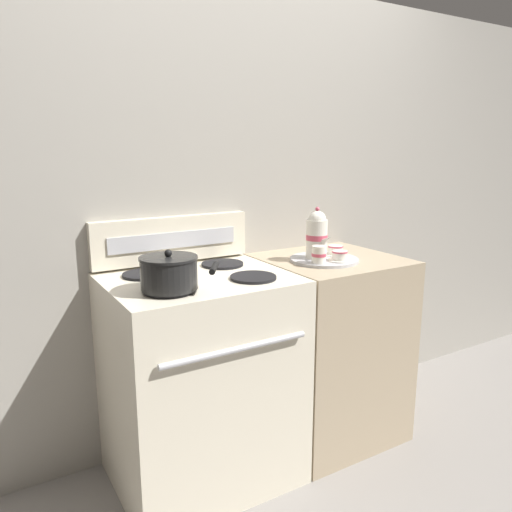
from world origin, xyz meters
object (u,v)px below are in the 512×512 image
Objects in this scene: stove at (201,379)px; teacup_left at (340,256)px; serving_tray at (324,260)px; teacup_right at (335,250)px; creamer_jug at (319,255)px; teapot at (317,235)px; saucepan at (169,273)px.

stove is 8.45× the size of teacup_left.
serving_tray reaches higher than stove.
serving_tray is at bearing -165.52° from teacup_right.
teacup_right reaches higher than stove.
teacup_right is at bearing 58.90° from teacup_left.
creamer_jug reaches higher than serving_tray.
creamer_jug is at bearing -122.13° from teapot.
serving_tray is 0.12m from teapot.
serving_tray is 2.93× the size of teacup_right.
teacup_right is at bearing 8.07° from saucepan.
saucepan reaches higher than teacup_left.
teacup_right is at bearing 1.75° from teapot.
teapot reaches higher than teacup_left.
stove is 0.84m from teapot.
serving_tray is (0.81, 0.10, -0.07)m from saucepan.
stove is 11.77× the size of creamer_jug.
stove is at bearing 179.20° from teacup_right.
teapot is at bearing 9.01° from saucepan.
saucepan is at bearing -170.99° from teapot.
teacup_right is (0.09, 0.02, 0.03)m from serving_tray.
saucepan is 0.90× the size of serving_tray.
teapot is 0.13m from creamer_jug.
stove is 2.88× the size of serving_tray.
saucepan is at bearing -178.54° from teacup_left.
teacup_left is at bearing -75.21° from serving_tray.
saucepan reaches higher than teacup_right.
creamer_jug is at bearing 2.80° from saucepan.
creamer_jug is at bearing 172.65° from teacup_left.
serving_tray is 0.09m from teacup_left.
creamer_jug is (-0.09, -0.07, 0.05)m from serving_tray.
teapot is at bearing -1.30° from stove.
creamer_jug reaches higher than teacup_left.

